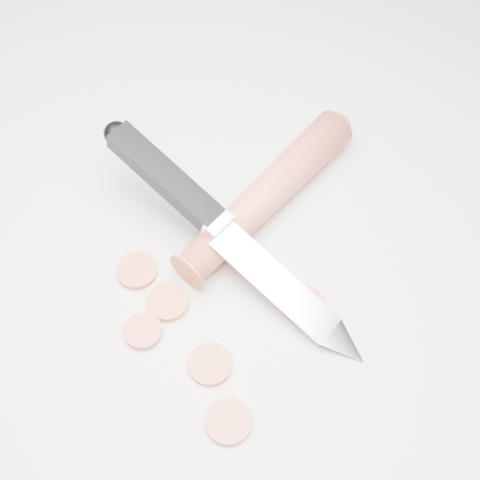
{
  "coord_description": "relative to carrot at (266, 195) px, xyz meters",
  "views": [
    {
      "loc": [
        0.05,
        -0.29,
        0.53
      ],
      "look_at": [
        0.02,
        0.02,
        0.02
      ],
      "focal_mm": 50.0,
      "sensor_mm": 36.0,
      "label": 1
    }
  ],
  "objects": [
    {
      "name": "ground",
      "position": [
        -0.04,
        -0.07,
        -0.02
      ],
      "size": [
        2.4,
        2.4,
        0.0
      ],
      "primitive_type": "plane",
      "color": "beige",
      "rests_on": "ground"
    },
    {
      "name": "kitchen_knife",
      "position": [
        -0.03,
        -0.06,
        0.02
      ],
      "size": [
        0.26,
        0.2,
        0.08
      ],
      "primitive_type": null,
      "color": "silver",
      "rests_on": "ground"
    },
    {
      "name": "carrot",
      "position": [
        0.0,
        0.0,
        0.0
      ],
      "size": [
        0.15,
        0.2,
        0.03
      ],
      "primitive_type": "cylinder",
      "rotation": [
        1.57,
        0.0,
        -0.62
      ],
      "color": "#D14D37",
      "rests_on": "ground"
    },
    {
      "name": "carrot_slice_5",
      "position": [
        -0.11,
        -0.08,
        -0.02
      ],
      "size": [
        0.04,
        0.04,
        0.01
      ],
      "primitive_type": "cylinder",
      "color": "#C75433",
      "rests_on": "ground"
    },
    {
      "name": "carrot_slice_0",
      "position": [
        -0.08,
        -0.11,
        -0.02
      ],
      "size": [
        0.04,
        0.04,
        0.01
      ],
      "primitive_type": "cylinder",
      "color": "#C75433",
      "rests_on": "ground"
    },
    {
      "name": "carrot_slice_6",
      "position": [
        -0.01,
        -0.21,
        -0.02
      ],
      "size": [
        0.04,
        0.04,
        0.01
      ],
      "primitive_type": "cylinder",
      "color": "#C75433",
      "rests_on": "ground"
    },
    {
      "name": "carrot_slice_3",
      "position": [
        -0.03,
        -0.16,
        -0.02
      ],
      "size": [
        0.04,
        0.04,
        0.01
      ],
      "primitive_type": "cylinder",
      "color": "#C75433",
      "rests_on": "ground"
    },
    {
      "name": "carrot_slice_4",
      "position": [
        0.04,
        -0.1,
        -0.02
      ],
      "size": [
        0.04,
        0.04,
        0.01
      ],
      "primitive_type": "cylinder",
      "color": "#C75433",
      "rests_on": "ground"
    },
    {
      "name": "carrot_slice_1",
      "position": [
        -0.09,
        -0.14,
        -0.02
      ],
      "size": [
        0.03,
        0.03,
        0.01
      ],
      "primitive_type": "cylinder",
      "color": "#C75433",
      "rests_on": "ground"
    },
    {
      "name": "carrot_slice_2",
      "position": [
        -0.05,
        -0.06,
        -0.02
      ],
      "size": [
        0.04,
        0.04,
        0.01
      ],
      "primitive_type": "cylinder",
      "color": "#C75433",
      "rests_on": "ground"
    }
  ]
}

